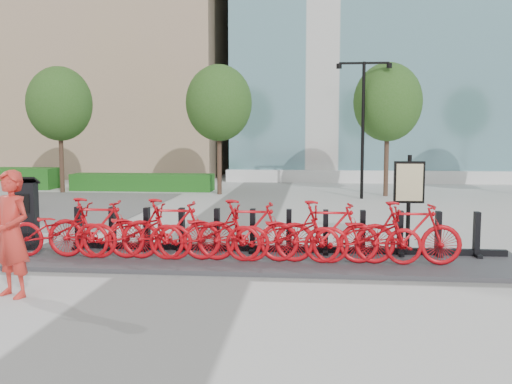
# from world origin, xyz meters

# --- Properties ---
(ground) EXTENTS (120.00, 120.00, 0.00)m
(ground) POSITION_xyz_m (0.00, 0.00, 0.00)
(ground) COLOR #B4B4B0
(hedge_b) EXTENTS (6.00, 1.20, 0.70)m
(hedge_b) POSITION_xyz_m (-5.00, 13.20, 0.35)
(hedge_b) COLOR #1E651A
(hedge_b) RESTS_ON ground
(tree_0) EXTENTS (2.60, 2.60, 5.10)m
(tree_0) POSITION_xyz_m (-8.00, 12.00, 3.59)
(tree_0) COLOR #4D3928
(tree_0) RESTS_ON ground
(tree_1) EXTENTS (2.60, 2.60, 5.10)m
(tree_1) POSITION_xyz_m (-1.50, 12.00, 3.59)
(tree_1) COLOR #4D3928
(tree_1) RESTS_ON ground
(tree_2) EXTENTS (2.60, 2.60, 5.10)m
(tree_2) POSITION_xyz_m (5.00, 12.00, 3.59)
(tree_2) COLOR #4D3928
(tree_2) RESTS_ON ground
(streetlamp) EXTENTS (2.00, 0.20, 5.00)m
(streetlamp) POSITION_xyz_m (4.00, 11.00, 3.13)
(streetlamp) COLOR black
(streetlamp) RESTS_ON ground
(dock_pad) EXTENTS (9.60, 2.40, 0.08)m
(dock_pad) POSITION_xyz_m (1.30, 0.30, 0.04)
(dock_pad) COLOR #3B3A3F
(dock_pad) RESTS_ON ground
(dock_rail_posts) EXTENTS (8.02, 0.50, 0.85)m
(dock_rail_posts) POSITION_xyz_m (1.36, 0.77, 0.51)
(dock_rail_posts) COLOR black
(dock_rail_posts) RESTS_ON dock_pad
(bike_0) EXTENTS (1.95, 0.68, 1.03)m
(bike_0) POSITION_xyz_m (-2.60, -0.05, 0.59)
(bike_0) COLOR #B5080F
(bike_0) RESTS_ON dock_pad
(bike_1) EXTENTS (1.89, 0.54, 1.14)m
(bike_1) POSITION_xyz_m (-1.88, -0.05, 0.65)
(bike_1) COLOR #B5080F
(bike_1) RESTS_ON dock_pad
(bike_2) EXTENTS (1.95, 0.68, 1.03)m
(bike_2) POSITION_xyz_m (-1.16, -0.05, 0.59)
(bike_2) COLOR #B5080F
(bike_2) RESTS_ON dock_pad
(bike_3) EXTENTS (1.89, 0.54, 1.14)m
(bike_3) POSITION_xyz_m (-0.44, -0.05, 0.65)
(bike_3) COLOR #B5080F
(bike_3) RESTS_ON dock_pad
(bike_4) EXTENTS (1.95, 0.68, 1.03)m
(bike_4) POSITION_xyz_m (0.28, -0.05, 0.59)
(bike_4) COLOR #B5080F
(bike_4) RESTS_ON dock_pad
(bike_5) EXTENTS (1.89, 0.54, 1.14)m
(bike_5) POSITION_xyz_m (1.00, -0.05, 0.65)
(bike_5) COLOR #B5080F
(bike_5) RESTS_ON dock_pad
(bike_6) EXTENTS (1.95, 0.68, 1.03)m
(bike_6) POSITION_xyz_m (1.72, -0.05, 0.59)
(bike_6) COLOR #B5080F
(bike_6) RESTS_ON dock_pad
(bike_7) EXTENTS (1.89, 0.54, 1.14)m
(bike_7) POSITION_xyz_m (2.44, -0.05, 0.65)
(bike_7) COLOR #B5080F
(bike_7) RESTS_ON dock_pad
(bike_8) EXTENTS (1.95, 0.68, 1.03)m
(bike_8) POSITION_xyz_m (3.16, -0.05, 0.59)
(bike_8) COLOR #B5080F
(bike_8) RESTS_ON dock_pad
(bike_9) EXTENTS (1.89, 0.54, 1.14)m
(bike_9) POSITION_xyz_m (3.88, -0.05, 0.65)
(bike_9) COLOR #B5080F
(bike_9) RESTS_ON dock_pad
(kiosk) EXTENTS (0.51, 0.45, 1.48)m
(kiosk) POSITION_xyz_m (-3.57, 0.61, 0.79)
(kiosk) COLOR black
(kiosk) RESTS_ON dock_pad
(worker_red) EXTENTS (0.81, 0.69, 1.89)m
(worker_red) POSITION_xyz_m (-2.25, -2.38, 0.95)
(worker_red) COLOR red
(worker_red) RESTS_ON ground
(map_sign) EXTENTS (0.65, 0.13, 1.97)m
(map_sign) POSITION_xyz_m (4.22, 2.03, 1.30)
(map_sign) COLOR black
(map_sign) RESTS_ON ground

